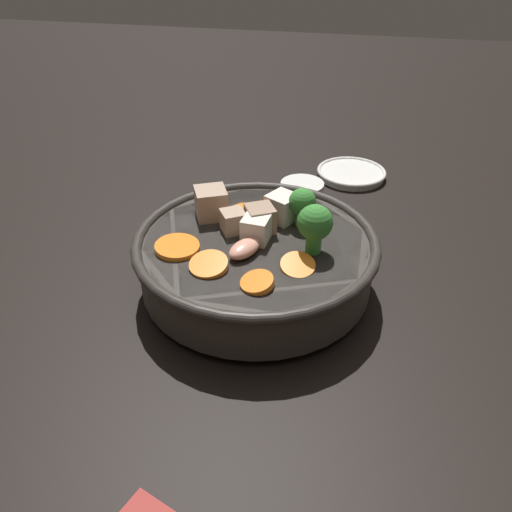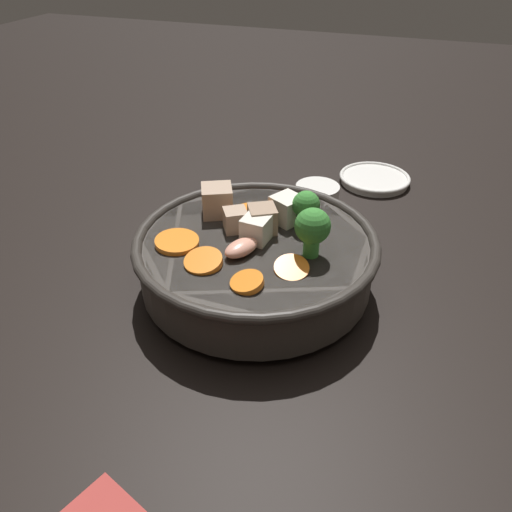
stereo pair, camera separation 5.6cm
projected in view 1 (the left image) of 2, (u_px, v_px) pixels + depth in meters
The scene contains 4 objects.
ground_plane at pixel (256, 286), 0.58m from camera, with size 3.00×3.00×0.00m, color black.
stirfry_bowl at pixel (256, 254), 0.56m from camera, with size 0.27×0.27×0.12m.
side_saucer at pixel (351, 173), 0.82m from camera, with size 0.11×0.11×0.01m.
tea_cup at pixel (302, 197), 0.72m from camera, with size 0.06×0.06×0.05m.
Camera 1 is at (0.10, -0.45, 0.36)m, focal length 35.00 mm.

